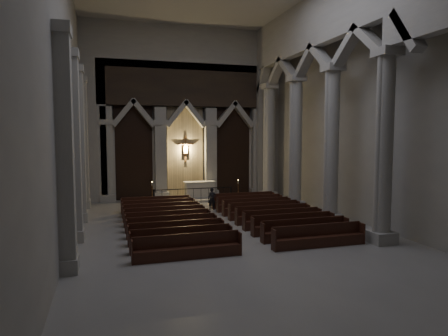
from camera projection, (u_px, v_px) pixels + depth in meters
name	position (u px, v px, depth m)	size (l,w,h in m)	color
room	(238.00, 62.00, 16.91)	(24.00, 24.10, 12.00)	gray
sanctuary_wall	(186.00, 105.00, 28.00)	(14.00, 0.77, 12.00)	#A7A39B
right_arcade	(335.00, 68.00, 19.73)	(1.00, 24.00, 12.00)	#A7A39B
left_pilasters	(77.00, 148.00, 18.64)	(0.60, 13.00, 8.03)	#A7A39B
sanctuary_step	(189.00, 199.00, 27.67)	(8.50, 2.60, 0.15)	#A7A39B
altar	(199.00, 189.00, 27.96)	(2.17, 0.87, 1.10)	beige
altar_rail	(193.00, 193.00, 26.24)	(5.25, 0.09, 1.03)	black
candle_stand_left	(152.00, 198.00, 26.04)	(0.25, 0.25, 1.47)	#95602D
candle_stand_right	(238.00, 195.00, 27.24)	(0.24, 0.24, 1.44)	#95602D
pews	(223.00, 220.00, 19.77)	(9.44, 9.65, 0.90)	black
worshipper	(212.00, 199.00, 23.99)	(0.49, 0.32, 1.33)	black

